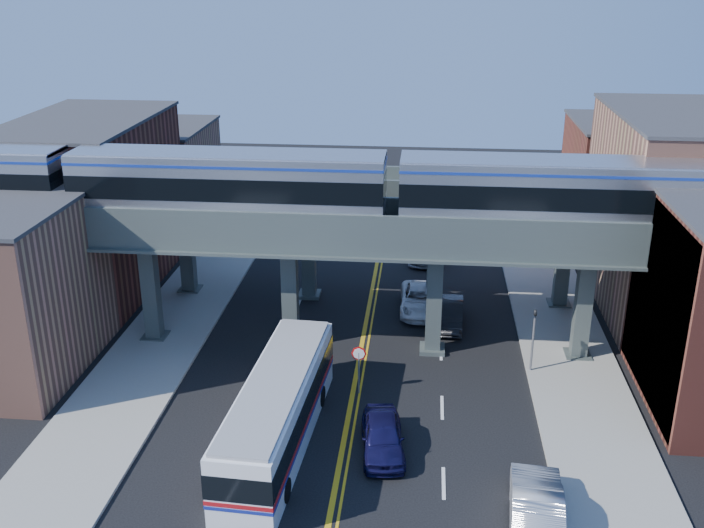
{
  "coord_description": "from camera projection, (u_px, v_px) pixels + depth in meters",
  "views": [
    {
      "loc": [
        3.31,
        -31.58,
        20.44
      ],
      "look_at": [
        -0.55,
        8.23,
        4.98
      ],
      "focal_mm": 40.0,
      "sensor_mm": 36.0,
      "label": 1
    }
  ],
  "objects": [
    {
      "name": "sidewalk_east",
      "position": [
        563.0,
        339.0,
        45.2
      ],
      "size": [
        5.0,
        70.0,
        0.16
      ],
      "primitive_type": "cube",
      "color": "gray",
      "rests_on": "ground"
    },
    {
      "name": "building_east_c",
      "position": [
        623.0,
        182.0,
        60.62
      ],
      "size": [
        8.0,
        10.0,
        9.0
      ],
      "primitive_type": "cube",
      "color": "maroon",
      "rests_on": "ground"
    },
    {
      "name": "transit_bus",
      "position": [
        278.0,
        412.0,
        35.03
      ],
      "size": [
        3.49,
        12.56,
        3.2
      ],
      "rotation": [
        0.0,
        0.0,
        1.51
      ],
      "color": "white",
      "rests_on": "ground"
    },
    {
      "name": "building_west_a",
      "position": [
        1.0,
        290.0,
        40.74
      ],
      "size": [
        8.0,
        10.0,
        9.0
      ],
      "primitive_type": "cube",
      "color": "#9E6651",
      "rests_on": "ground"
    },
    {
      "name": "elevated_viaduct_far",
      "position": [
        371.0,
        203.0,
        48.58
      ],
      "size": [
        52.0,
        3.6,
        7.4
      ],
      "color": "#404B49",
      "rests_on": "ground"
    },
    {
      "name": "transit_train",
      "position": [
        228.0,
        183.0,
        41.65
      ],
      "size": [
        51.63,
        3.24,
        3.78
      ],
      "color": "black",
      "rests_on": "elevated_viaduct_near"
    },
    {
      "name": "building_west_c",
      "position": [
        159.0,
        177.0,
        64.13
      ],
      "size": [
        8.0,
        10.0,
        8.0
      ],
      "primitive_type": "cube",
      "color": "#9E6651",
      "rests_on": "ground"
    },
    {
      "name": "mural_panel",
      "position": [
        656.0,
        311.0,
        37.67
      ],
      "size": [
        0.1,
        9.5,
        9.5
      ],
      "primitive_type": "cube",
      "color": "#2AA4B7",
      "rests_on": "ground"
    },
    {
      "name": "car_lane_d",
      "position": [
        428.0,
        247.0,
        57.67
      ],
      "size": [
        2.95,
        5.96,
        1.66
      ],
      "primitive_type": "imported",
      "rotation": [
        0.0,
        0.0,
        -0.11
      ],
      "color": "silver",
      "rests_on": "ground"
    },
    {
      "name": "building_west_b",
      "position": [
        92.0,
        205.0,
        51.52
      ],
      "size": [
        8.0,
        14.0,
        11.0
      ],
      "primitive_type": "cube",
      "color": "maroon",
      "rests_on": "ground"
    },
    {
      "name": "elevated_viaduct_near",
      "position": [
        362.0,
        240.0,
        42.08
      ],
      "size": [
        52.0,
        3.6,
        7.4
      ],
      "color": "#404B49",
      "rests_on": "ground"
    },
    {
      "name": "building_east_b",
      "position": [
        673.0,
        214.0,
        48.01
      ],
      "size": [
        8.0,
        14.0,
        12.0
      ],
      "primitive_type": "cube",
      "color": "#9E6651",
      "rests_on": "ground"
    },
    {
      "name": "car_lane_a",
      "position": [
        383.0,
        436.0,
        34.74
      ],
      "size": [
        2.35,
        4.75,
        1.56
      ],
      "primitive_type": "imported",
      "rotation": [
        0.0,
        0.0,
        0.12
      ],
      "color": "#12103B",
      "rests_on": "ground"
    },
    {
      "name": "sidewalk_west",
      "position": [
        175.0,
        323.0,
        47.27
      ],
      "size": [
        5.0,
        70.0,
        0.16
      ],
      "primitive_type": "cube",
      "color": "gray",
      "rests_on": "ground"
    },
    {
      "name": "ground",
      "position": [
        347.0,
        425.0,
        36.98
      ],
      "size": [
        120.0,
        120.0,
        0.0
      ],
      "primitive_type": "plane",
      "color": "black",
      "rests_on": "ground"
    },
    {
      "name": "car_lane_c",
      "position": [
        420.0,
        300.0,
        48.88
      ],
      "size": [
        2.54,
        5.36,
        1.48
      ],
      "primitive_type": "imported",
      "rotation": [
        0.0,
        0.0,
        0.02
      ],
      "color": "white",
      "rests_on": "ground"
    },
    {
      "name": "car_parked_curb",
      "position": [
        536.0,
        507.0,
        30.01
      ],
      "size": [
        2.43,
        5.71,
        1.83
      ],
      "primitive_type": "imported",
      "rotation": [
        0.0,
        0.0,
        3.05
      ],
      "color": "#ACAEB1",
      "rests_on": "ground"
    },
    {
      "name": "stop_sign",
      "position": [
        359.0,
        362.0,
        39.11
      ],
      "size": [
        0.76,
        0.09,
        2.63
      ],
      "color": "slate",
      "rests_on": "ground"
    },
    {
      "name": "car_lane_b",
      "position": [
        449.0,
        314.0,
        46.92
      ],
      "size": [
        1.74,
        4.6,
        1.5
      ],
      "primitive_type": "imported",
      "rotation": [
        0.0,
        0.0,
        -0.04
      ],
      "color": "#2A2A2C",
      "rests_on": "ground"
    },
    {
      "name": "traffic_signal",
      "position": [
        534.0,
        334.0,
        40.9
      ],
      "size": [
        0.15,
        0.18,
        4.1
      ],
      "color": "slate",
      "rests_on": "ground"
    }
  ]
}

